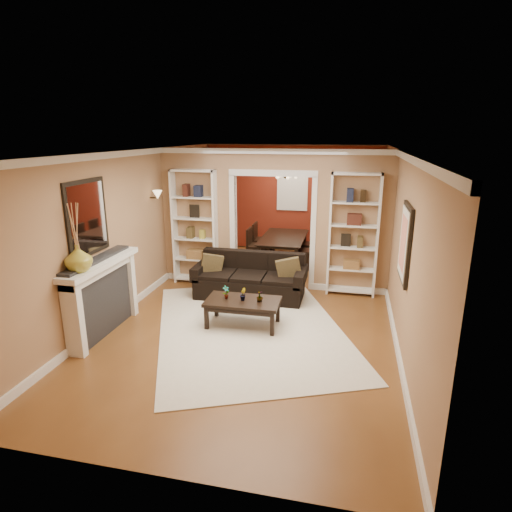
% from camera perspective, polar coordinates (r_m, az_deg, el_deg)
% --- Properties ---
extents(floor, '(8.00, 8.00, 0.00)m').
position_cam_1_polar(floor, '(7.65, 0.51, -6.82)').
color(floor, brown).
rests_on(floor, ground).
extents(ceiling, '(8.00, 8.00, 0.00)m').
position_cam_1_polar(ceiling, '(7.05, 0.56, 13.84)').
color(ceiling, white).
rests_on(ceiling, ground).
extents(wall_back, '(8.00, 0.00, 8.00)m').
position_cam_1_polar(wall_back, '(11.11, 4.88, 7.63)').
color(wall_back, '#A57C57').
rests_on(wall_back, ground).
extents(wall_front, '(8.00, 0.00, 8.00)m').
position_cam_1_polar(wall_front, '(3.63, -13.04, -11.08)').
color(wall_front, '#A57C57').
rests_on(wall_front, ground).
extents(wall_left, '(0.00, 8.00, 8.00)m').
position_cam_1_polar(wall_left, '(7.99, -15.48, 3.76)').
color(wall_left, '#A57C57').
rests_on(wall_left, ground).
extents(wall_right, '(0.00, 8.00, 8.00)m').
position_cam_1_polar(wall_right, '(7.12, 18.54, 2.03)').
color(wall_right, '#A57C57').
rests_on(wall_right, ground).
extents(partition_wall, '(4.50, 0.15, 2.70)m').
position_cam_1_polar(partition_wall, '(8.38, 2.25, 4.89)').
color(partition_wall, '#A57C57').
rests_on(partition_wall, floor).
extents(red_back_panel, '(4.44, 0.04, 2.64)m').
position_cam_1_polar(red_back_panel, '(11.08, 4.86, 7.45)').
color(red_back_panel, maroon).
rests_on(red_back_panel, floor).
extents(dining_window, '(0.78, 0.03, 0.98)m').
position_cam_1_polar(dining_window, '(11.01, 4.86, 8.60)').
color(dining_window, '#8CA5CC').
rests_on(dining_window, wall_back).
extents(area_rug, '(4.09, 4.68, 0.01)m').
position_cam_1_polar(area_rug, '(6.89, -0.86, -9.46)').
color(area_rug, silver).
rests_on(area_rug, floor).
extents(sofa, '(2.07, 0.89, 0.81)m').
position_cam_1_polar(sofa, '(7.97, -0.82, -2.73)').
color(sofa, black).
rests_on(sofa, floor).
extents(pillow_left, '(0.41, 0.27, 0.40)m').
position_cam_1_polar(pillow_left, '(8.09, -5.92, -1.14)').
color(pillow_left, brown).
rests_on(pillow_left, sofa).
extents(pillow_right, '(0.44, 0.20, 0.43)m').
position_cam_1_polar(pillow_right, '(7.76, 4.42, -1.73)').
color(pillow_right, brown).
rests_on(pillow_right, sofa).
extents(coffee_table, '(1.17, 0.64, 0.44)m').
position_cam_1_polar(coffee_table, '(6.86, -1.76, -7.61)').
color(coffee_table, black).
rests_on(coffee_table, floor).
extents(plant_left, '(0.13, 0.14, 0.22)m').
position_cam_1_polar(plant_left, '(6.80, -4.01, -4.86)').
color(plant_left, '#336626').
rests_on(plant_left, coffee_table).
extents(plant_center, '(0.11, 0.12, 0.20)m').
position_cam_1_polar(plant_center, '(6.74, -1.78, -5.12)').
color(plant_center, '#336626').
rests_on(plant_center, coffee_table).
extents(plant_right, '(0.14, 0.14, 0.17)m').
position_cam_1_polar(plant_right, '(6.69, 0.49, -5.40)').
color(plant_right, '#336626').
rests_on(plant_right, coffee_table).
extents(bookshelf_left, '(0.90, 0.30, 2.30)m').
position_cam_1_polar(bookshelf_left, '(8.67, -8.12, 3.77)').
color(bookshelf_left, white).
rests_on(bookshelf_left, floor).
extents(bookshelf_right, '(0.90, 0.30, 2.30)m').
position_cam_1_polar(bookshelf_right, '(8.13, 12.84, 2.70)').
color(bookshelf_right, white).
rests_on(bookshelf_right, floor).
extents(fireplace, '(0.32, 1.70, 1.16)m').
position_cam_1_polar(fireplace, '(6.89, -19.58, -5.26)').
color(fireplace, white).
rests_on(fireplace, floor).
extents(vase, '(0.43, 0.43, 0.38)m').
position_cam_1_polar(vase, '(6.26, -22.60, -0.26)').
color(vase, '#A49D34').
rests_on(vase, fireplace).
extents(mirror, '(0.03, 0.95, 1.10)m').
position_cam_1_polar(mirror, '(6.64, -21.60, 4.74)').
color(mirror, silver).
rests_on(mirror, wall_left).
extents(wall_sconce, '(0.18, 0.18, 0.22)m').
position_cam_1_polar(wall_sconce, '(8.35, -13.36, 7.77)').
color(wall_sconce, '#FFE0A5').
rests_on(wall_sconce, wall_left).
extents(framed_art, '(0.04, 0.85, 1.05)m').
position_cam_1_polar(framed_art, '(6.10, 19.20, 1.65)').
color(framed_art, black).
rests_on(framed_art, wall_right).
extents(dining_table, '(1.81, 1.01, 0.64)m').
position_cam_1_polar(dining_table, '(10.12, 3.85, 0.82)').
color(dining_table, black).
rests_on(dining_table, floor).
extents(dining_chair_nw, '(0.58, 0.58, 0.89)m').
position_cam_1_polar(dining_chair_nw, '(9.89, 0.45, 1.28)').
color(dining_chair_nw, black).
rests_on(dining_chair_nw, floor).
extents(dining_chair_ne, '(0.50, 0.50, 0.80)m').
position_cam_1_polar(dining_chair_ne, '(9.74, 6.79, 0.64)').
color(dining_chair_ne, black).
rests_on(dining_chair_ne, floor).
extents(dining_chair_sw, '(0.51, 0.51, 0.89)m').
position_cam_1_polar(dining_chair_sw, '(10.46, 1.14, 2.10)').
color(dining_chair_sw, black).
rests_on(dining_chair_sw, floor).
extents(dining_chair_se, '(0.51, 0.51, 0.79)m').
position_cam_1_polar(dining_chair_se, '(10.32, 7.14, 1.50)').
color(dining_chair_se, black).
rests_on(dining_chair_se, floor).
extents(chandelier, '(0.50, 0.50, 0.30)m').
position_cam_1_polar(chandelier, '(9.75, 3.91, 10.43)').
color(chandelier, '#332717').
rests_on(chandelier, ceiling).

